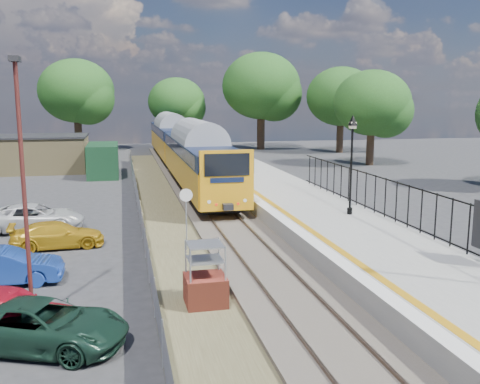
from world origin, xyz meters
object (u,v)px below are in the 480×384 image
object	(u,v)px
train	(181,145)
carpark_lamp	(23,175)
car_blue	(5,267)
car_green	(41,325)
car_yellow	(57,235)
car_red	(4,312)
car_white	(33,218)
victorian_lamp_north	(352,141)
brick_plinth	(205,276)
speed_sign	(186,209)

from	to	relation	value
train	carpark_lamp	world-z (taller)	carpark_lamp
car_blue	train	bearing A→B (deg)	-17.49
carpark_lamp	car_blue	size ratio (longest dim) A/B	1.95
car_green	car_yellow	distance (m)	9.61
car_yellow	car_blue	bearing A→B (deg)	159.64
car_red	car_white	world-z (taller)	car_red
car_green	car_blue	xyz separation A→B (m)	(-1.86, 5.23, 0.01)
victorian_lamp_north	brick_plinth	distance (m)	11.39
victorian_lamp_north	train	world-z (taller)	victorian_lamp_north
train	car_green	world-z (taller)	train
victorian_lamp_north	car_green	world-z (taller)	victorian_lamp_north
car_blue	carpark_lamp	bearing A→B (deg)	-157.21
car_red	car_blue	size ratio (longest dim) A/B	1.07
car_green	car_yellow	size ratio (longest dim) A/B	1.14
car_red	car_white	distance (m)	12.06
car_red	car_yellow	size ratio (longest dim) A/B	1.05
car_yellow	car_red	bearing A→B (deg)	172.54
speed_sign	car_white	world-z (taller)	speed_sign
brick_plinth	car_blue	size ratio (longest dim) A/B	0.53
carpark_lamp	car_red	world-z (taller)	carpark_lamp
victorian_lamp_north	brick_plinth	size ratio (longest dim) A/B	2.34
speed_sign	brick_plinth	bearing A→B (deg)	-87.99
car_blue	car_red	bearing A→B (deg)	-168.51
brick_plinth	car_blue	distance (m)	7.15
victorian_lamp_north	speed_sign	size ratio (longest dim) A/B	1.75
train	carpark_lamp	size ratio (longest dim) A/B	5.60
car_red	car_yellow	distance (m)	8.68
car_red	victorian_lamp_north	bearing A→B (deg)	-36.00
carpark_lamp	car_white	world-z (taller)	carpark_lamp
car_green	car_red	bearing A→B (deg)	70.34
train	car_blue	bearing A→B (deg)	-108.22
carpark_lamp	car_red	bearing A→B (deg)	-118.49
brick_plinth	speed_sign	bearing A→B (deg)	88.57
train	car_green	xyz separation A→B (m)	(-7.10, -32.44, -1.74)
victorian_lamp_north	car_white	xyz separation A→B (m)	(-14.49, 3.62, -3.66)
car_green	victorian_lamp_north	bearing A→B (deg)	-31.49
car_white	carpark_lamp	bearing A→B (deg)	-171.32
car_red	car_white	bearing A→B (deg)	26.99
speed_sign	car_yellow	world-z (taller)	speed_sign
car_green	train	bearing A→B (deg)	9.26
carpark_lamp	car_white	size ratio (longest dim) A/B	1.58
carpark_lamp	car_white	bearing A→B (deg)	98.15
car_blue	speed_sign	bearing A→B (deg)	-67.16
brick_plinth	speed_sign	size ratio (longest dim) A/B	0.75
speed_sign	car_yellow	bearing A→B (deg)	165.11
speed_sign	carpark_lamp	distance (m)	8.20
speed_sign	carpark_lamp	world-z (taller)	carpark_lamp
car_red	car_yellow	xyz separation A→B (m)	(0.39, 8.67, -0.13)
car_green	car_white	xyz separation A→B (m)	(-2.09, 12.93, 0.04)
carpark_lamp	car_red	distance (m)	3.64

